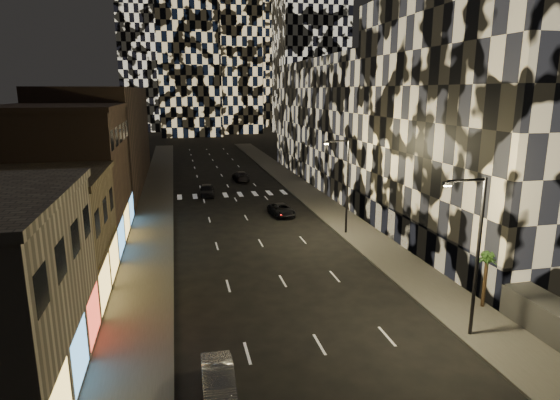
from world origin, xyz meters
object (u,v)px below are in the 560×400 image
streetlight_far (345,180)px  car_dark_midlane (207,190)px  streetlight_near (475,247)px  car_dark_rightlane (282,210)px  car_silver_parked (218,381)px  palm_tree (487,262)px  car_dark_oncoming (241,176)px

streetlight_far → car_dark_midlane: (-11.81, 19.86, -4.57)m
streetlight_near → car_dark_rightlane: bearing=98.8°
streetlight_near → car_silver_parked: size_ratio=2.17×
car_dark_rightlane → palm_tree: 26.26m
streetlight_near → palm_tree: (3.15, 2.95, -2.21)m
streetlight_far → car_silver_parked: streetlight_far is taller
car_dark_rightlane → car_dark_midlane: bearing=116.3°
car_dark_midlane → car_dark_oncoming: size_ratio=0.90×
streetlight_far → palm_tree: 17.48m
car_dark_midlane → car_dark_oncoming: car_dark_midlane is taller
palm_tree → car_silver_parked: bearing=-163.7°
car_dark_oncoming → car_dark_rightlane: car_dark_oncoming is taller
streetlight_near → streetlight_far: bearing=90.0°
car_silver_parked → palm_tree: bearing=17.0°
streetlight_near → car_dark_midlane: bearing=106.5°
car_silver_parked → streetlight_far: bearing=58.1°
car_silver_parked → car_dark_rightlane: (9.80, 30.11, -0.03)m
car_dark_oncoming → streetlight_near: bearing=94.3°
streetlight_near → car_silver_parked: streetlight_near is taller
streetlight_near → streetlight_far: (0.00, 20.00, 0.00)m
streetlight_near → car_dark_midlane: streetlight_near is taller
car_dark_midlane → car_dark_rightlane: 14.01m
palm_tree → streetlight_far: bearing=100.5°
streetlight_far → car_dark_oncoming: streetlight_far is taller
streetlight_far → car_dark_oncoming: bearing=101.3°
streetlight_near → car_dark_oncoming: 50.24m
streetlight_far → car_dark_midlane: size_ratio=1.96×
car_dark_midlane → streetlight_near: bearing=-69.7°
streetlight_near → palm_tree: size_ratio=2.48×
car_dark_midlane → palm_tree: palm_tree is taller
car_silver_parked → palm_tree: palm_tree is taller
streetlight_far → car_dark_midlane: 23.56m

